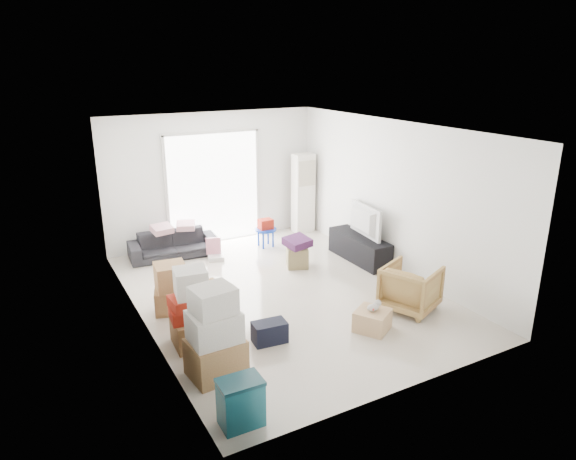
# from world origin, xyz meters

# --- Properties ---
(room_shell) EXTENTS (4.98, 6.48, 3.18)m
(room_shell) POSITION_xyz_m (0.00, 0.00, 1.35)
(room_shell) COLOR beige
(room_shell) RESTS_ON ground
(sliding_door) EXTENTS (2.10, 0.04, 2.33)m
(sliding_door) POSITION_xyz_m (0.00, 2.98, 1.24)
(sliding_door) COLOR white
(sliding_door) RESTS_ON room_shell
(ac_tower) EXTENTS (0.45, 0.30, 1.75)m
(ac_tower) POSITION_xyz_m (1.95, 2.65, 0.88)
(ac_tower) COLOR white
(ac_tower) RESTS_ON room_shell
(tv_console) EXTENTS (0.44, 1.47, 0.49)m
(tv_console) POSITION_xyz_m (2.00, 0.59, 0.25)
(tv_console) COLOR black
(tv_console) RESTS_ON room_shell
(television) EXTENTS (0.71, 1.10, 0.14)m
(television) POSITION_xyz_m (2.00, 0.59, 0.56)
(television) COLOR black
(television) RESTS_ON tv_console
(sofa) EXTENTS (1.72, 0.63, 0.66)m
(sofa) POSITION_xyz_m (-1.07, 2.50, 0.33)
(sofa) COLOR #232327
(sofa) RESTS_ON room_shell
(pillow_left) EXTENTS (0.41, 0.34, 0.11)m
(pillow_left) POSITION_xyz_m (-1.26, 2.54, 0.72)
(pillow_left) COLOR #F3B1BC
(pillow_left) RESTS_ON sofa
(pillow_right) EXTENTS (0.44, 0.40, 0.12)m
(pillow_right) POSITION_xyz_m (-0.79, 2.54, 0.72)
(pillow_right) COLOR #F3B1BC
(pillow_right) RESTS_ON sofa
(armchair) EXTENTS (0.96, 0.98, 0.78)m
(armchair) POSITION_xyz_m (1.45, -1.46, 0.39)
(armchair) COLOR tan
(armchair) RESTS_ON room_shell
(storage_bins) EXTENTS (0.47, 0.33, 0.53)m
(storage_bins) POSITION_xyz_m (-1.90, -2.64, 0.27)
(storage_bins) COLOR #185C6B
(storage_bins) RESTS_ON room_shell
(box_stack_a) EXTENTS (0.68, 0.59, 1.16)m
(box_stack_a) POSITION_xyz_m (-1.80, -1.67, 0.52)
(box_stack_a) COLOR #9D7646
(box_stack_a) RESTS_ON room_shell
(box_stack_b) EXTENTS (0.63, 0.57, 1.09)m
(box_stack_b) POSITION_xyz_m (-1.80, -0.85, 0.47)
(box_stack_b) COLOR #9D7646
(box_stack_b) RESTS_ON room_shell
(box_stack_c) EXTENTS (0.62, 0.56, 0.77)m
(box_stack_c) POSITION_xyz_m (-1.77, 0.23, 0.37)
(box_stack_c) COLOR #9D7646
(box_stack_c) RESTS_ON room_shell
(loose_box) EXTENTS (0.47, 0.47, 0.39)m
(loose_box) POSITION_xyz_m (-1.31, 0.07, 0.19)
(loose_box) COLOR #9D7646
(loose_box) RESTS_ON room_shell
(duffel_bag) EXTENTS (0.48, 0.32, 0.29)m
(duffel_bag) POSITION_xyz_m (-0.88, -1.29, 0.15)
(duffel_bag) COLOR black
(duffel_bag) RESTS_ON room_shell
(ottoman) EXTENTS (0.50, 0.50, 0.38)m
(ottoman) POSITION_xyz_m (0.79, 0.88, 0.19)
(ottoman) COLOR #938655
(ottoman) RESTS_ON room_shell
(blanket) EXTENTS (0.47, 0.47, 0.14)m
(blanket) POSITION_xyz_m (0.79, 0.88, 0.45)
(blanket) COLOR #4B2154
(blanket) RESTS_ON ottoman
(kids_table) EXTENTS (0.45, 0.45, 0.59)m
(kids_table) POSITION_xyz_m (0.77, 2.14, 0.41)
(kids_table) COLOR #0D32B0
(kids_table) RESTS_ON room_shell
(toy_walker) EXTENTS (0.37, 0.35, 0.41)m
(toy_walker) POSITION_xyz_m (-0.41, 1.99, 0.11)
(toy_walker) COLOR silver
(toy_walker) RESTS_ON room_shell
(wood_crate) EXTENTS (0.61, 0.61, 0.30)m
(wood_crate) POSITION_xyz_m (0.55, -1.70, 0.15)
(wood_crate) COLOR tan
(wood_crate) RESTS_ON room_shell
(plush_bunny) EXTENTS (0.25, 0.15, 0.13)m
(plush_bunny) POSITION_xyz_m (0.58, -1.69, 0.35)
(plush_bunny) COLOR #B2ADA8
(plush_bunny) RESTS_ON wood_crate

